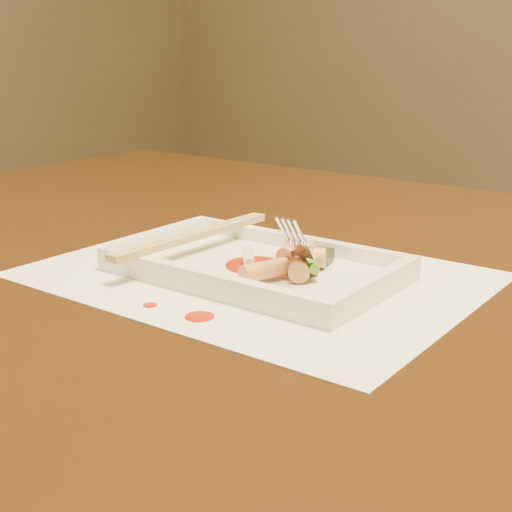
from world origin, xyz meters
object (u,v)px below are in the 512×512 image
Objects in this scene: chopstick_a at (190,235)px; placemat at (256,275)px; table at (308,345)px; plate_base at (256,270)px; fork at (332,195)px.

placemat is at bearing 0.00° from chopstick_a.
placemat is 0.09m from chopstick_a.
table is 0.14m from placemat.
plate_base is at bearing -92.00° from table.
chopstick_a is at bearing 180.00° from plate_base.
fork is (0.07, 0.02, 0.08)m from placemat.
plate_base is 1.23× the size of chopstick_a.
chopstick_a is at bearing 180.00° from placemat.
plate_base is at bearing -165.58° from fork.
placemat is 0.11m from fork.
plate_base is 0.08m from chopstick_a.
plate_base is (0.00, -0.00, 0.00)m from placemat.
chopstick_a reaches higher than plate_base.
table is at bearing 88.00° from placemat.
plate_base is 1.86× the size of fork.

